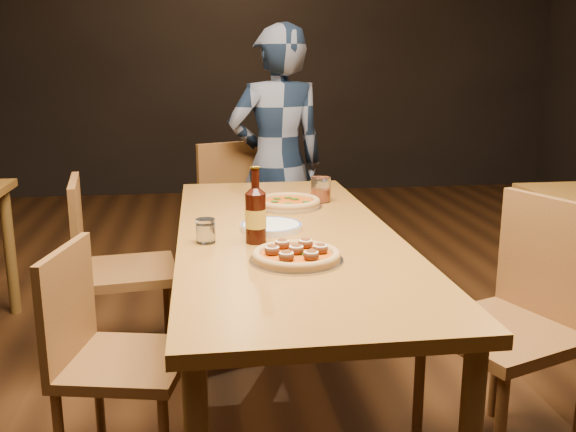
{
  "coord_description": "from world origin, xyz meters",
  "views": [
    {
      "loc": [
        -0.31,
        -2.3,
        1.37
      ],
      "look_at": [
        0.0,
        -0.05,
        0.82
      ],
      "focal_mm": 40.0,
      "sensor_mm": 36.0,
      "label": 1
    }
  ],
  "objects": [
    {
      "name": "pizza_margherita",
      "position": [
        0.06,
        0.41,
        0.77
      ],
      "size": [
        0.3,
        0.3,
        0.04
      ],
      "rotation": [
        0.0,
        0.0,
        0.39
      ],
      "color": "#B7B7BF",
      "rests_on": "table_main"
    },
    {
      "name": "chair_main_sw",
      "position": [
        -0.65,
        0.51,
        0.46
      ],
      "size": [
        0.48,
        0.48,
        0.92
      ],
      "primitive_type": null,
      "rotation": [
        0.0,
        0.0,
        1.7
      ],
      "color": "#563916",
      "rests_on": "ground"
    },
    {
      "name": "water_glass",
      "position": [
        -0.3,
        -0.12,
        0.79
      ],
      "size": [
        0.07,
        0.07,
        0.09
      ],
      "primitive_type": "cylinder",
      "color": "white",
      "rests_on": "table_main"
    },
    {
      "name": "beer_bottle",
      "position": [
        -0.13,
        -0.14,
        0.84
      ],
      "size": [
        0.07,
        0.07,
        0.26
      ],
      "rotation": [
        0.0,
        0.0,
        -0.35
      ],
      "color": "black",
      "rests_on": "table_main"
    },
    {
      "name": "ground",
      "position": [
        0.0,
        0.0,
        0.0
      ],
      "size": [
        9.0,
        9.0,
        0.0
      ],
      "primitive_type": "plane",
      "color": "black"
    },
    {
      "name": "pizza_meatball",
      "position": [
        -0.02,
        -0.37,
        0.77
      ],
      "size": [
        0.3,
        0.3,
        0.06
      ],
      "rotation": [
        0.0,
        0.0,
        -0.29
      ],
      "color": "#B7B7BF",
      "rests_on": "table_main"
    },
    {
      "name": "plate_stack",
      "position": [
        -0.05,
        0.03,
        0.76
      ],
      "size": [
        0.23,
        0.23,
        0.02
      ],
      "primitive_type": "cylinder",
      "color": "white",
      "rests_on": "table_main"
    },
    {
      "name": "chair_main_e",
      "position": [
        0.69,
        -0.39,
        0.48
      ],
      "size": [
        0.57,
        0.57,
        0.96
      ],
      "primitive_type": null,
      "rotation": [
        0.0,
        0.0,
        -1.21
      ],
      "color": "#563916",
      "rests_on": "ground"
    },
    {
      "name": "diner",
      "position": [
        0.13,
        1.33,
        0.79
      ],
      "size": [
        0.63,
        0.48,
        1.57
      ],
      "primitive_type": "imported",
      "rotation": [
        0.0,
        0.0,
        3.33
      ],
      "color": "black",
      "rests_on": "ground"
    },
    {
      "name": "amber_glass",
      "position": [
        0.22,
        0.49,
        0.81
      ],
      "size": [
        0.09,
        0.09,
        0.11
      ],
      "primitive_type": "cylinder",
      "color": "#A74012",
      "rests_on": "table_main"
    },
    {
      "name": "chair_end",
      "position": [
        -0.04,
        1.27,
        0.48
      ],
      "size": [
        0.58,
        0.58,
        0.95
      ],
      "primitive_type": null,
      "rotation": [
        0.0,
        0.0,
        0.39
      ],
      "color": "#563916",
      "rests_on": "ground"
    },
    {
      "name": "table_main",
      "position": [
        0.0,
        0.0,
        0.68
      ],
      "size": [
        0.8,
        2.0,
        0.75
      ],
      "color": "brown",
      "rests_on": "ground"
    },
    {
      "name": "chair_main_nw",
      "position": [
        -0.58,
        -0.32,
        0.42
      ],
      "size": [
        0.46,
        0.46,
        0.83
      ],
      "primitive_type": null,
      "rotation": [
        0.0,
        0.0,
        1.36
      ],
      "color": "#563916",
      "rests_on": "ground"
    }
  ]
}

